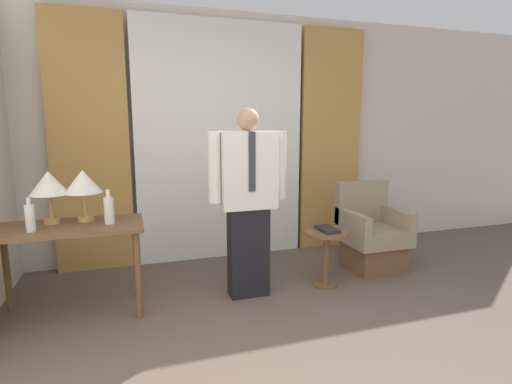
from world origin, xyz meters
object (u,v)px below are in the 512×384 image
Objects in this scene: person at (248,198)px; armchair at (371,237)px; bottle_by_lamp at (30,217)px; desk at (68,240)px; bottle_near_edge at (109,210)px; book at (327,229)px; table_lamp_left at (49,184)px; side_table at (326,249)px; table_lamp_right at (83,183)px.

armchair is at bearing 9.70° from person.
bottle_by_lamp is 3.12m from armchair.
bottle_near_edge is (0.31, -0.03, 0.23)m from desk.
book is at bearing -2.28° from desk.
desk is 0.45m from table_lamp_left.
side_table is at bearing -2.67° from desk.
side_table is (2.05, -0.22, -0.68)m from table_lamp_right.
desk is at bearing 177.33° from side_table.
table_lamp_right is 0.46× the size of armchair.
table_lamp_left is 0.50m from bottle_near_edge.
desk is 1.25× the size of armchair.
desk reaches higher than book.
table_lamp_left is 0.32m from bottle_by_lamp.
desk is at bearing 174.43° from bottle_near_edge.
desk is 1.45m from person.
bottle_near_edge reaches higher than desk.
bottle_near_edge is (0.43, -0.15, -0.20)m from table_lamp_left.
person is 1.83× the size of armchair.
armchair reaches higher than side_table.
bottle_near_edge is at bearing 178.10° from person.
bottle_by_lamp is 0.28× the size of armchair.
table_lamp_right is at bearing 43.99° from desk.
bottle_near_edge is at bearing -5.57° from desk.
desk is 0.45m from table_lamp_right.
person is at bearing -170.30° from armchair.
table_lamp_right is 0.31m from bottle_near_edge.
bottle_by_lamp is 0.16× the size of person.
person is at bearing -1.90° from bottle_near_edge.
table_lamp_right reaches higher than desk.
desk is 2.86m from armchair.
table_lamp_left is 1.57m from person.
side_table is 2.05× the size of book.
table_lamp_right is at bearing 174.33° from book.
table_lamp_right is at bearing 173.90° from side_table.
armchair is at bearing 21.62° from book.
person is 6.37× the size of book.
person is 1.53m from armchair.
desk is at bearing -136.01° from table_lamp_right.
side_table is at bearing -131.86° from book.
table_lamp_right is (0.24, 0.00, 0.00)m from table_lamp_left.
desk is 4.12× the size of bottle_near_edge.
desk is 0.68× the size of person.
bottle_by_lamp is at bearing -172.70° from bottle_near_edge.
bottle_near_edge is 1.92m from side_table.
table_lamp_right is 0.79× the size of side_table.
table_lamp_left is 0.79× the size of side_table.
bottle_by_lamp is 0.99× the size of book.
person is at bearing 1.08° from bottle_by_lamp.
side_table is at bearing -2.60° from person.
bottle_near_edge is 0.52× the size of side_table.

